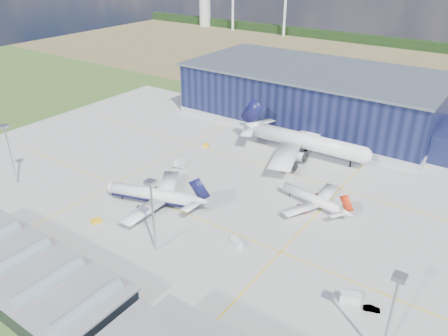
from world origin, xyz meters
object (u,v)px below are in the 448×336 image
airliner_navy (152,188)px  gse_van_b (236,243)px  airliner_red (312,194)px  airstair (180,166)px  car_b (372,309)px  gse_van_c (350,298)px  hangar (317,98)px  gse_tug_a (48,242)px  airliner_widebody (308,134)px  gse_tug_c (206,145)px  light_mast_west (8,145)px  light_mast_center (152,205)px  light_mast_east (393,305)px  gse_tug_b (96,221)px

airliner_navy → gse_van_b: size_ratio=8.43×
airliner_red → airstair: (-54.27, -4.54, -3.27)m
gse_van_b → car_b: size_ratio=1.15×
airliner_navy → gse_van_c: (71.38, -5.39, -5.10)m
hangar → gse_van_b: size_ratio=31.58×
gse_tug_a → gse_van_c: gse_van_c is taller
airliner_widebody → gse_tug_c: bearing=-158.6°
light_mast_west → light_mast_center: size_ratio=1.00×
light_mast_east → gse_tug_b: 91.49m
airliner_navy → airliner_widebody: airliner_widebody is taller
gse_tug_a → gse_tug_c: gse_tug_a is taller
gse_tug_b → gse_van_b: 45.98m
light_mast_east → gse_tug_a: (-93.32, -16.00, -14.78)m
airliner_red → airliner_widebody: airliner_widebody is taller
airliner_widebody → gse_van_c: (46.01, -70.93, -8.72)m
gse_van_c → airstair: airstair is taller
light_mast_east → airliner_navy: light_mast_east is taller
light_mast_center → airstair: light_mast_center is taller
hangar → gse_tug_b: bearing=-98.2°
light_mast_center → gse_van_b: 27.45m
gse_van_b → car_b: bearing=-64.1°
airstair → light_mast_west: bearing=-130.4°
hangar → gse_van_c: size_ratio=28.82×
light_mast_east → airliner_red: bearing=128.8°
light_mast_west → airliner_widebody: size_ratio=0.38×
light_mast_east → airstair: (-92.82, 43.39, -13.93)m
airliner_red → gse_van_c: bearing=138.2°
light_mast_center → airliner_navy: (-18.00, 18.00, -9.12)m
light_mast_west → light_mast_east: (135.00, 0.00, 0.00)m
gse_tug_c → gse_van_c: size_ratio=0.58×
light_mast_west → gse_van_b: bearing=9.7°
light_mast_east → airstair: light_mast_east is taller
gse_van_b → gse_tug_c: gse_van_b is taller
gse_van_c → airstair: (-81.20, 30.78, 0.30)m
light_mast_center → airstair: bearing=122.7°
light_mast_west → gse_tug_b: bearing=-0.8°
hangar → car_b: 130.70m
hangar → light_mast_center: size_ratio=6.30×
gse_tug_a → gse_van_c: size_ratio=0.63×
car_b → airstair: bearing=50.9°
airstair → light_mast_east: bearing=-21.3°
gse_tug_c → gse_tug_b: bearing=-99.8°
light_mast_center → airliner_navy: bearing=135.0°
airliner_red → gse_tug_c: 62.15m
airliner_widebody → gse_tug_a: (-35.70, -99.54, -9.27)m
hangar → gse_van_c: bearing=-61.6°
gse_tug_c → airliner_navy: bearing=-89.4°
airliner_red → gse_tug_b: size_ratio=9.49×
gse_van_c → gse_tug_c: bearing=35.5°
airstair → gse_tug_b: bearing=-83.0°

